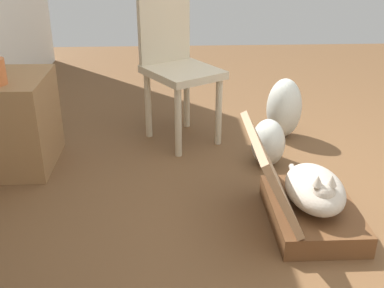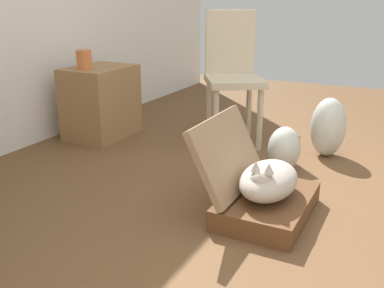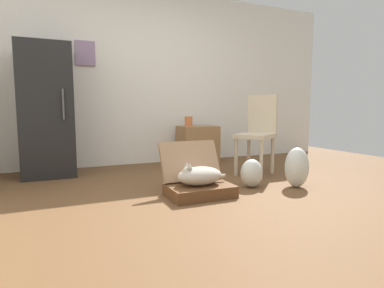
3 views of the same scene
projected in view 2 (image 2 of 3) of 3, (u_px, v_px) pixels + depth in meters
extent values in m
plane|color=brown|center=(308.00, 216.00, 2.28)|extent=(7.68, 7.68, 0.00)
cube|color=brown|center=(267.00, 205.00, 2.28)|extent=(0.61, 0.42, 0.11)
cube|color=#9B7756|center=(228.00, 154.00, 2.30)|extent=(0.61, 0.22, 0.39)
ellipsoid|color=#B2A899|center=(269.00, 180.00, 2.24)|extent=(0.44, 0.28, 0.17)
sphere|color=#B2A899|center=(261.00, 181.00, 2.12)|extent=(0.12, 0.12, 0.12)
cone|color=#B2A899|center=(269.00, 168.00, 2.08)|extent=(0.05, 0.05, 0.05)
cone|color=#B2A899|center=(256.00, 166.00, 2.11)|extent=(0.05, 0.05, 0.05)
cylinder|color=#B2A899|center=(272.00, 174.00, 2.44)|extent=(0.20, 0.03, 0.07)
ellipsoid|color=silver|center=(284.00, 149.00, 2.85)|extent=(0.24, 0.21, 0.30)
ellipsoid|color=silver|center=(328.00, 127.00, 3.11)|extent=(0.25, 0.25, 0.43)
cube|color=olive|center=(101.00, 102.00, 3.55)|extent=(0.56, 0.42, 0.57)
cylinder|color=#CC6B38|center=(84.00, 60.00, 3.32)|extent=(0.12, 0.12, 0.14)
cylinder|color=beige|center=(216.00, 121.00, 3.19)|extent=(0.04, 0.04, 0.47)
cylinder|color=beige|center=(260.00, 120.00, 3.22)|extent=(0.04, 0.04, 0.47)
cylinder|color=beige|center=(209.00, 109.00, 3.55)|extent=(0.04, 0.04, 0.47)
cylinder|color=beige|center=(249.00, 108.00, 3.58)|extent=(0.04, 0.04, 0.47)
cube|color=beige|center=(234.00, 81.00, 3.30)|extent=(0.62, 0.60, 0.05)
cube|color=beige|center=(230.00, 42.00, 3.42)|extent=(0.24, 0.35, 0.49)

